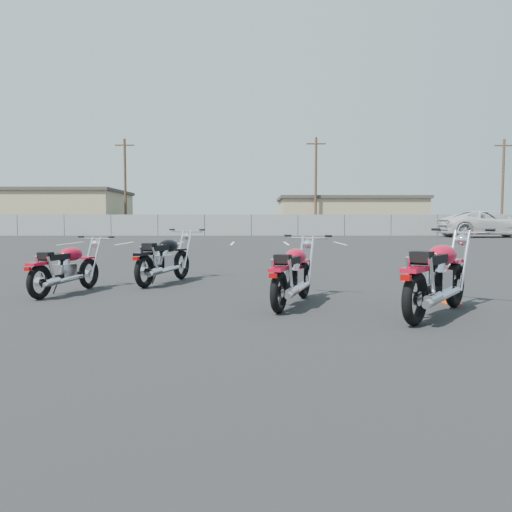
{
  "coord_description": "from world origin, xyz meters",
  "views": [
    {
      "loc": [
        0.15,
        -7.76,
        1.23
      ],
      "look_at": [
        0.2,
        0.6,
        0.65
      ],
      "focal_mm": 35.0,
      "sensor_mm": 36.0,
      "label": 1
    }
  ],
  "objects_px": {
    "motorcycle_second_black": "(164,259)",
    "motorcycle_third_red": "(293,274)",
    "white_van": "(489,216)",
    "motorcycle_front_red": "(66,268)",
    "motorcycle_rear_red": "(438,277)"
  },
  "relations": [
    {
      "from": "motorcycle_second_black",
      "to": "motorcycle_rear_red",
      "type": "bearing_deg",
      "value": -39.58
    },
    {
      "from": "motorcycle_front_red",
      "to": "motorcycle_rear_red",
      "type": "xyz_separation_m",
      "value": [
        5.59,
        -2.04,
        0.08
      ]
    },
    {
      "from": "motorcycle_second_black",
      "to": "white_van",
      "type": "bearing_deg",
      "value": 54.96
    },
    {
      "from": "motorcycle_rear_red",
      "to": "motorcycle_third_red",
      "type": "bearing_deg",
      "value": 154.97
    },
    {
      "from": "motorcycle_rear_red",
      "to": "white_van",
      "type": "relative_size",
      "value": 0.24
    },
    {
      "from": "motorcycle_front_red",
      "to": "white_van",
      "type": "xyz_separation_m",
      "value": [
        21.38,
        29.85,
        1.18
      ]
    },
    {
      "from": "motorcycle_second_black",
      "to": "white_van",
      "type": "height_order",
      "value": "white_van"
    },
    {
      "from": "motorcycle_front_red",
      "to": "motorcycle_third_red",
      "type": "relative_size",
      "value": 0.95
    },
    {
      "from": "motorcycle_second_black",
      "to": "motorcycle_third_red",
      "type": "distance_m",
      "value": 3.5
    },
    {
      "from": "motorcycle_third_red",
      "to": "white_van",
      "type": "bearing_deg",
      "value": 60.45
    },
    {
      "from": "motorcycle_second_black",
      "to": "motorcycle_rear_red",
      "type": "relative_size",
      "value": 1.04
    },
    {
      "from": "motorcycle_front_red",
      "to": "motorcycle_third_red",
      "type": "height_order",
      "value": "motorcycle_third_red"
    },
    {
      "from": "motorcycle_third_red",
      "to": "motorcycle_rear_red",
      "type": "xyz_separation_m",
      "value": [
        1.81,
        -0.85,
        0.05
      ]
    },
    {
      "from": "motorcycle_front_red",
      "to": "motorcycle_second_black",
      "type": "bearing_deg",
      "value": 44.5
    },
    {
      "from": "motorcycle_third_red",
      "to": "white_van",
      "type": "height_order",
      "value": "white_van"
    }
  ]
}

